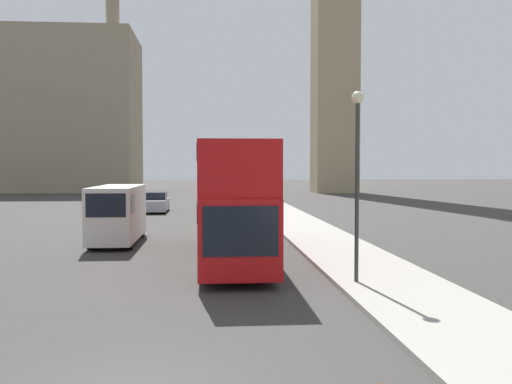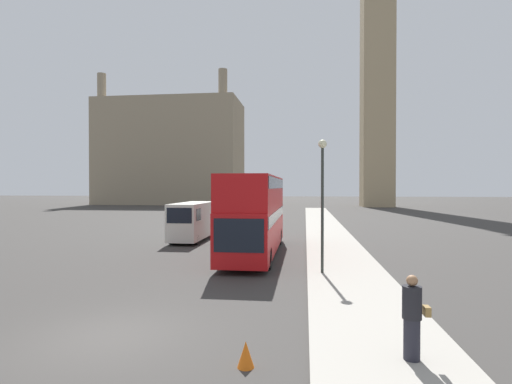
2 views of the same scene
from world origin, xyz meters
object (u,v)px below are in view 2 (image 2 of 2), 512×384
object	(u,v)px
street_lamp	(322,185)
red_double_decker_bus	(255,211)
pedestrian	(412,317)
parked_sedan	(237,213)
white_van	(192,220)
clock_tower	(377,18)

from	to	relation	value
street_lamp	red_double_decker_bus	bearing A→B (deg)	124.38
pedestrian	parked_sedan	xyz separation A→B (m)	(-10.01, 36.86, -0.32)
white_van	street_lamp	bearing A→B (deg)	-50.09
street_lamp	clock_tower	bearing A→B (deg)	78.12
red_double_decker_bus	street_lamp	size ratio (longest dim) A/B	2.04
red_double_decker_bus	street_lamp	bearing A→B (deg)	-55.62
clock_tower	pedestrian	xyz separation A→B (m)	(-11.39, -69.66, -34.73)
red_double_decker_bus	pedestrian	distance (m)	14.40
red_double_decker_bus	parked_sedan	bearing A→B (deg)	102.12
red_double_decker_bus	pedestrian	size ratio (longest dim) A/B	6.41
clock_tower	red_double_decker_bus	xyz separation A→B (m)	(-16.38, -56.23, -33.34)
clock_tower	pedestrian	size ratio (longest dim) A/B	39.18
clock_tower	white_van	distance (m)	65.16
white_van	street_lamp	xyz separation A→B (m)	(8.60, -10.28, 2.43)
clock_tower	red_double_decker_bus	world-z (taller)	clock_tower
white_van	parked_sedan	world-z (taller)	white_van
white_van	parked_sedan	distance (m)	18.23
street_lamp	parked_sedan	bearing A→B (deg)	106.61
white_van	pedestrian	distance (m)	21.21
parked_sedan	red_double_decker_bus	bearing A→B (deg)	-77.88
pedestrian	street_lamp	distance (m)	8.94
clock_tower	street_lamp	bearing A→B (deg)	-101.88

